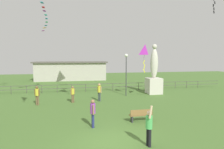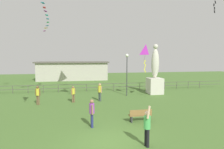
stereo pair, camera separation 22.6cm
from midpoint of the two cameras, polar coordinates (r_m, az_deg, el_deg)
ground_plane at (r=9.96m, az=-0.15°, el=-20.09°), size 80.00×80.00×0.00m
statue_monument at (r=22.07m, az=13.44°, el=-1.02°), size 1.62×1.62×5.77m
lamppost at (r=20.24m, az=4.98°, el=2.78°), size 0.36×0.36×4.64m
park_bench at (r=12.61m, az=9.27°, el=-12.30°), size 1.50×0.43×0.85m
person_0 at (r=11.46m, az=-5.69°, el=-11.30°), size 0.32×0.52×1.73m
person_2 at (r=17.94m, az=-3.45°, el=-5.12°), size 0.37×0.43×1.74m
person_3 at (r=17.77m, az=-21.69°, el=-5.65°), size 0.48×0.32×1.72m
person_4 at (r=17.77m, az=-11.58°, el=-5.65°), size 0.40×0.32×1.57m
person_5 at (r=9.27m, az=11.53°, el=-15.29°), size 0.32×0.55×2.05m
kite_7 at (r=19.51m, az=10.76°, el=7.00°), size 0.94×0.96×2.87m
waterfront_railing at (r=23.18m, az=-6.85°, el=-3.67°), size 36.00×0.06×0.95m
pavilion_building at (r=34.99m, az=-11.84°, el=1.17°), size 13.20×3.96×3.44m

